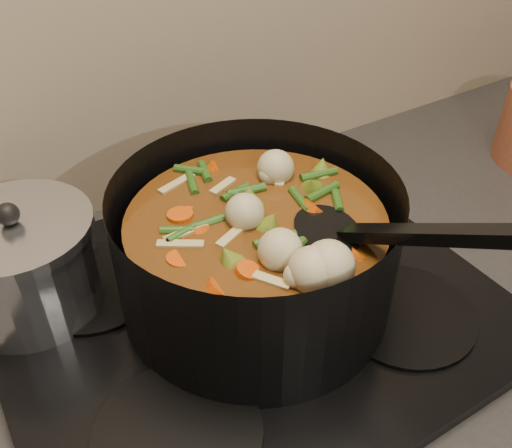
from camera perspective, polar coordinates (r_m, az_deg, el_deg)
stovetop at (r=0.76m, az=-1.08°, el=-8.13°), size 0.62×0.54×0.03m
stockpot at (r=0.71m, az=0.06°, el=-2.68°), size 0.35×0.46×0.26m
saucepan at (r=0.77m, az=-22.17°, el=-3.67°), size 0.19×0.19×0.16m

